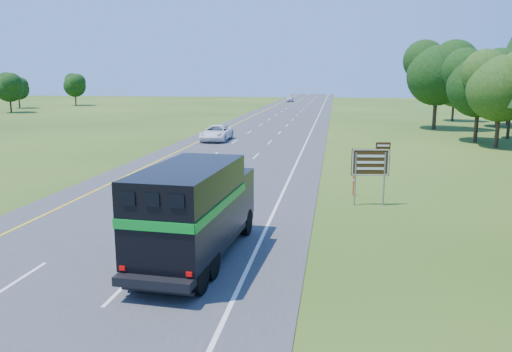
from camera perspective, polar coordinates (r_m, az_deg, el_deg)
The scene contains 8 objects.
ground at distance 16.20m, azimuth -23.93°, elevation -14.02°, with size 300.00×300.00×0.00m, color #234312.
road at distance 63.06m, azimuth 1.36°, elevation 5.29°, with size 15.00×260.00×0.04m, color #38383A.
lane_markings at distance 63.06m, azimuth 1.36°, elevation 5.31°, with size 11.15×260.00×0.01m.
horse_truck at distance 18.18m, azimuth -6.96°, elevation -3.75°, with size 3.02×8.27×3.60m.
white_suv at distance 52.47m, azimuth -4.55°, elevation 4.93°, with size 2.67×5.79×1.61m, color white.
far_car at distance 133.09m, azimuth 3.89°, elevation 8.77°, with size 1.67×4.16×1.42m, color silver.
exit_sign at distance 26.49m, azimuth 13.01°, elevation 1.27°, with size 1.96×0.31×3.34m.
delineator at distance 28.79m, azimuth 11.07°, elevation -1.00°, with size 0.10×0.05×1.16m.
Camera 1 is at (8.39, -12.15, 6.68)m, focal length 35.00 mm.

